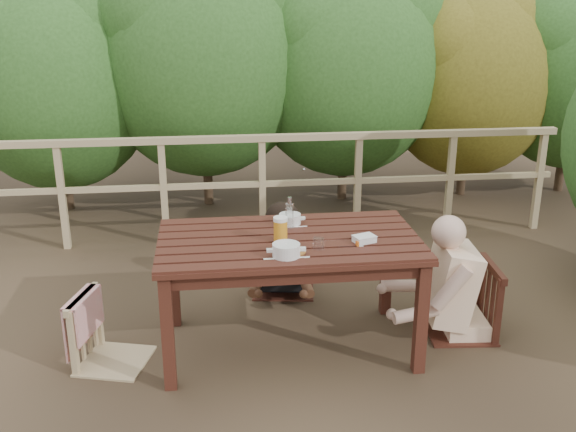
{
  "coord_description": "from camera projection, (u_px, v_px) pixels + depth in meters",
  "views": [
    {
      "loc": [
        -0.48,
        -3.87,
        2.26
      ],
      "look_at": [
        0.0,
        0.05,
        0.9
      ],
      "focal_mm": 41.4,
      "sensor_mm": 36.0,
      "label": 1
    }
  ],
  "objects": [
    {
      "name": "table",
      "position": [
        289.0,
        294.0,
        4.3
      ],
      "size": [
        1.64,
        0.92,
        0.76
      ],
      "primitive_type": "cube",
      "color": "#361810",
      "rests_on": "ground"
    },
    {
      "name": "bottle",
      "position": [
        290.0,
        214.0,
        4.3
      ],
      "size": [
        0.06,
        0.06,
        0.23
      ],
      "primitive_type": "cylinder",
      "color": "white",
      "rests_on": "table"
    },
    {
      "name": "diner_right",
      "position": [
        471.0,
        237.0,
        4.39
      ],
      "size": [
        0.74,
        0.62,
        1.39
      ],
      "primitive_type": null,
      "rotation": [
        0.0,
        0.0,
        1.48
      ],
      "color": "beige",
      "rests_on": "ground"
    },
    {
      "name": "hedge_row",
      "position": [
        289.0,
        25.0,
        6.86
      ],
      "size": [
        6.6,
        1.6,
        3.8
      ],
      "primitive_type": null,
      "color": "#284F1D",
      "rests_on": "ground"
    },
    {
      "name": "chair_far",
      "position": [
        283.0,
        233.0,
        5.11
      ],
      "size": [
        0.53,
        0.53,
        0.94
      ],
      "primitive_type": "cube",
      "rotation": [
        0.0,
        0.0,
        -0.14
      ],
      "color": "#361810",
      "rests_on": "ground"
    },
    {
      "name": "railing",
      "position": [
        262.0,
        189.0,
        6.14
      ],
      "size": [
        5.6,
        0.1,
        1.01
      ],
      "primitive_type": "cube",
      "color": "tan",
      "rests_on": "ground"
    },
    {
      "name": "butter_tub",
      "position": [
        364.0,
        240.0,
        4.09
      ],
      "size": [
        0.16,
        0.13,
        0.06
      ],
      "primitive_type": "cube",
      "rotation": [
        0.0,
        0.0,
        0.33
      ],
      "color": "white",
      "rests_on": "table"
    },
    {
      "name": "beer_glass",
      "position": [
        281.0,
        230.0,
        4.09
      ],
      "size": [
        0.09,
        0.09,
        0.17
      ],
      "primitive_type": "cylinder",
      "color": "orange",
      "rests_on": "table"
    },
    {
      "name": "bread_roll",
      "position": [
        297.0,
        251.0,
        3.91
      ],
      "size": [
        0.11,
        0.08,
        0.07
      ],
      "primitive_type": "ellipsoid",
      "color": "olive",
      "rests_on": "table"
    },
    {
      "name": "tumbler",
      "position": [
        318.0,
        245.0,
        3.99
      ],
      "size": [
        0.07,
        0.07,
        0.08
      ],
      "primitive_type": "cylinder",
      "color": "silver",
      "rests_on": "table"
    },
    {
      "name": "soup_far",
      "position": [
        290.0,
        220.0,
        4.41
      ],
      "size": [
        0.24,
        0.24,
        0.08
      ],
      "primitive_type": "cylinder",
      "color": "white",
      "rests_on": "table"
    },
    {
      "name": "soup_near",
      "position": [
        286.0,
        251.0,
        3.87
      ],
      "size": [
        0.28,
        0.28,
        0.09
      ],
      "primitive_type": "cylinder",
      "color": "white",
      "rests_on": "table"
    },
    {
      "name": "woman",
      "position": [
        283.0,
        219.0,
        5.09
      ],
      "size": [
        0.55,
        0.64,
        1.16
      ],
      "primitive_type": null,
      "rotation": [
        0.0,
        0.0,
        3.0
      ],
      "color": "black",
      "rests_on": "ground"
    },
    {
      "name": "chair_left",
      "position": [
        110.0,
        302.0,
        4.09
      ],
      "size": [
        0.52,
        0.52,
        0.85
      ],
      "primitive_type": "cube",
      "rotation": [
        0.0,
        0.0,
        1.3
      ],
      "color": "tan",
      "rests_on": "ground"
    },
    {
      "name": "chair_right",
      "position": [
        464.0,
        269.0,
        4.47
      ],
      "size": [
        0.5,
        0.5,
        0.93
      ],
      "primitive_type": "cube",
      "rotation": [
        0.0,
        0.0,
        -1.66
      ],
      "color": "#361810",
      "rests_on": "ground"
    },
    {
      "name": "ground",
      "position": [
        289.0,
        346.0,
        4.42
      ],
      "size": [
        60.0,
        60.0,
        0.0
      ],
      "primitive_type": "plane",
      "color": "#4A3926",
      "rests_on": "ground"
    }
  ]
}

